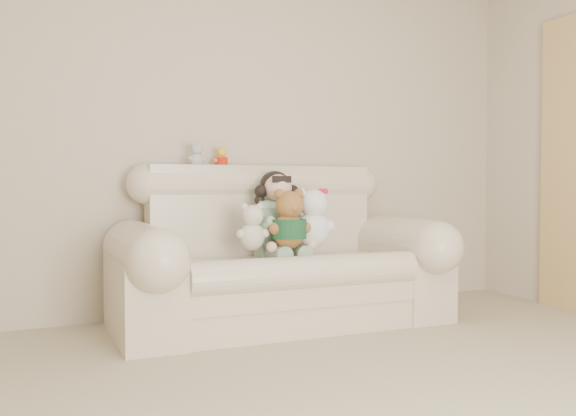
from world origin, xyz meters
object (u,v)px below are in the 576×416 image
at_px(white_cat, 313,212).
at_px(cream_teddy, 252,222).
at_px(sofa, 282,244).
at_px(brown_teddy, 289,213).
at_px(seated_child, 277,213).

distance_m(white_cat, cream_teddy, 0.41).
distance_m(sofa, brown_teddy, 0.25).
bearing_deg(brown_teddy, sofa, 62.90).
relative_size(sofa, white_cat, 4.69).
bearing_deg(seated_child, white_cat, -48.89).
bearing_deg(seated_child, cream_teddy, -143.15).
distance_m(seated_child, brown_teddy, 0.22).
bearing_deg(cream_teddy, sofa, 2.84).
height_order(sofa, white_cat, sofa).
height_order(brown_teddy, cream_teddy, brown_teddy).
height_order(seated_child, brown_teddy, seated_child).
xyz_separation_m(seated_child, cream_teddy, (-0.24, -0.18, -0.04)).
xyz_separation_m(white_cat, cream_teddy, (-0.41, 0.01, -0.06)).
xyz_separation_m(brown_teddy, white_cat, (0.18, 0.04, 0.01)).
bearing_deg(white_cat, sofa, 148.66).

